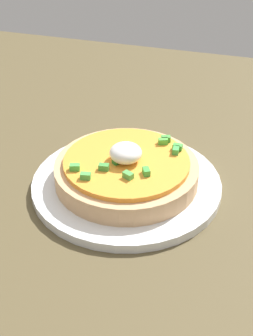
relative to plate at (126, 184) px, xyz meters
The scene contains 3 objects.
dining_table 11.34cm from the plate, 108.46° to the left, with size 126.47×84.67×2.09cm, color brown.
plate is the anchor object (origin of this frame).
pizza 2.32cm from the plate, 53.76° to the right, with size 19.04×19.04×5.71cm.
Camera 1 is at (18.85, -60.67, 40.92)cm, focal length 51.49 mm.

